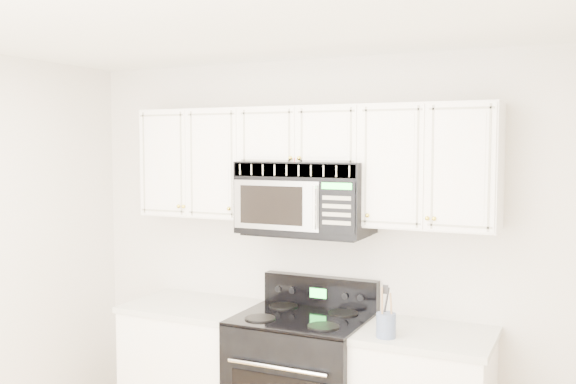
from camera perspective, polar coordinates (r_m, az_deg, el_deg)
The scene contains 7 objects.
room at distance 2.90m, azimuth -11.11°, elevation -10.26°, with size 3.51×3.51×2.61m.
base_cabinet_left at distance 4.73m, azimuth -8.41°, elevation -15.57°, with size 0.86×0.65×0.92m.
upper_cabinets at distance 4.20m, azimuth 1.65°, elevation 2.99°, with size 2.44×0.37×0.75m.
microwave at distance 4.16m, azimuth 1.58°, elevation -0.48°, with size 0.84×0.47×0.47m.
utensil_crock at distance 3.79m, azimuth 8.71°, elevation -11.58°, with size 0.11×0.11×0.30m.
shaker_salt at distance 3.98m, azimuth 8.46°, elevation -11.24°, with size 0.04×0.04×0.09m.
shaker_pepper at distance 3.92m, azimuth 9.27°, elevation -11.46°, with size 0.04×0.04×0.09m.
Camera 1 is at (1.67, -2.27, 2.02)m, focal length 40.00 mm.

